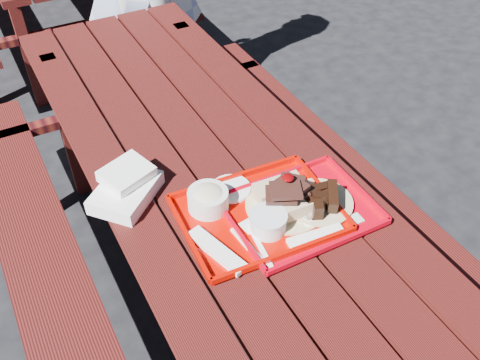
% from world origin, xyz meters
% --- Properties ---
extents(ground, '(60.00, 60.00, 0.00)m').
position_xyz_m(ground, '(0.00, 0.00, 0.00)').
color(ground, black).
rests_on(ground, ground).
extents(picnic_table_near, '(1.41, 2.40, 0.75)m').
position_xyz_m(picnic_table_near, '(-0.00, 0.00, 0.56)').
color(picnic_table_near, '#4B140E').
rests_on(picnic_table_near, ground).
extents(near_tray, '(0.46, 0.38, 0.14)m').
position_xyz_m(near_tray, '(0.01, -0.23, 0.78)').
color(near_tray, '#B30800').
rests_on(near_tray, picnic_table_near).
extents(far_tray, '(0.41, 0.32, 0.07)m').
position_xyz_m(far_tray, '(0.11, -0.30, 0.77)').
color(far_tray, '#B80011').
rests_on(far_tray, picnic_table_near).
extents(white_cloth, '(0.25, 0.25, 0.08)m').
position_xyz_m(white_cloth, '(-0.29, 0.02, 0.79)').
color(white_cloth, white).
rests_on(white_cloth, picnic_table_near).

